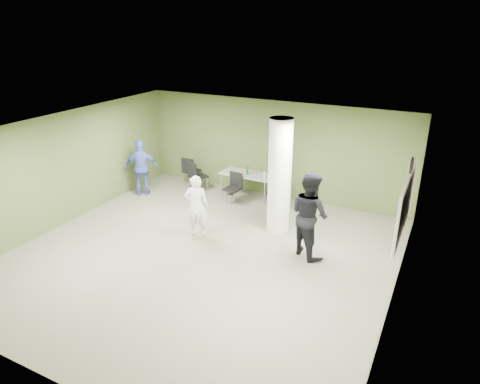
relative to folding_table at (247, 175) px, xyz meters
The scene contains 17 objects.
floor 3.58m from the folding_table, 80.70° to the right, with size 8.00×8.00×0.00m, color #525342.
ceiling 4.10m from the folding_table, 80.70° to the right, with size 8.00×8.00×0.00m, color white.
wall_back 1.05m from the folding_table, 43.01° to the left, with size 8.00×0.02×2.80m, color #455226.
wall_left 4.93m from the folding_table, 134.68° to the right, with size 0.02×8.00×2.80m, color #455226.
wall_right_cream 5.78m from the folding_table, 37.22° to the right, with size 0.02×8.00×2.80m, color beige.
column 2.26m from the folding_table, 43.15° to the right, with size 0.56×0.56×2.80m, color silver.
whiteboard 5.10m from the folding_table, 26.82° to the right, with size 0.05×2.30×1.30m.
wall_clock 5.30m from the folding_table, 26.81° to the right, with size 0.06×0.32×0.32m.
folding_table is the anchor object (origin of this frame).
wastebasket 0.83m from the folding_table, 111.83° to the right, with size 0.24×0.24×0.27m, color #4C4C4C.
chair_back_left 2.04m from the folding_table, behind, with size 0.45×0.45×0.91m.
chair_back_right 1.62m from the folding_table, behind, with size 0.62×0.62×0.95m.
chair_table_left 0.54m from the folding_table, 112.10° to the right, with size 0.47×0.47×0.86m.
chair_table_right 1.04m from the folding_table, ahead, with size 0.48×0.48×0.85m.
woman_white 2.66m from the folding_table, 91.09° to the right, with size 0.56×0.37×1.53m, color silver.
man_black 3.51m from the folding_table, 41.68° to the right, with size 0.94×0.73×1.93m, color black.
man_blue 3.08m from the folding_table, 156.86° to the right, with size 0.98×0.41×1.68m, color #4150A1.
Camera 1 is at (4.47, -6.99, 4.89)m, focal length 32.00 mm.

